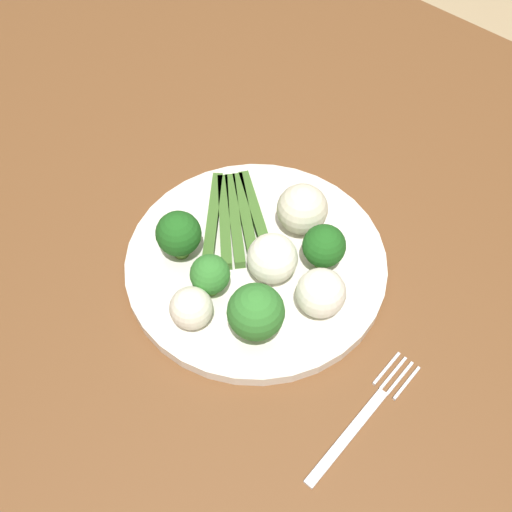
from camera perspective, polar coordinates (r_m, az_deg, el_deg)
ground_plane at (r=1.40m, az=-0.41°, el=-15.59°), size 6.00×6.00×0.02m
dining_table at (r=0.83m, az=-0.67°, el=-0.03°), size 1.32×1.04×0.72m
plate at (r=0.70m, az=0.00°, el=-0.60°), size 0.29×0.29×0.01m
asparagus_bundle at (r=0.72m, az=-1.96°, el=3.49°), size 0.14×0.13×0.01m
broccoli_near_center at (r=0.67m, az=6.22°, el=0.88°), size 0.05×0.05×0.06m
broccoli_outer_edge at (r=0.65m, az=-4.21°, el=-1.71°), size 0.04×0.04×0.05m
broccoli_front at (r=0.68m, az=-7.06°, el=1.98°), size 0.05×0.05×0.06m
broccoli_front_left at (r=0.61m, az=-0.01°, el=-5.18°), size 0.06×0.06×0.07m
cauliflower_left at (r=0.70m, az=4.24°, el=4.28°), size 0.06×0.06×0.06m
cauliflower_back at (r=0.64m, az=5.93°, el=-3.37°), size 0.05×0.05×0.05m
cauliflower_edge at (r=0.66m, az=1.49°, el=-0.22°), size 0.05×0.05×0.05m
cauliflower_right at (r=0.64m, az=-5.92°, el=-4.75°), size 0.04×0.04×0.04m
fork at (r=0.63m, az=9.74°, el=-14.24°), size 0.03×0.17×0.00m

